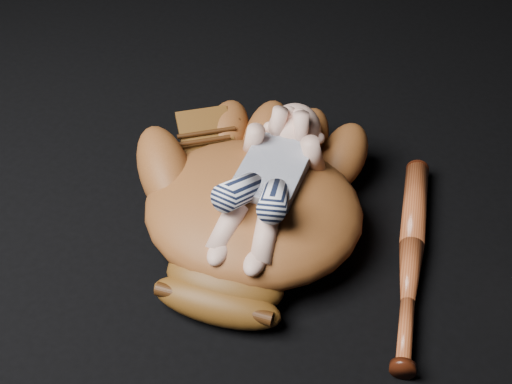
# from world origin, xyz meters

# --- Properties ---
(baseball_glove) EXTENTS (0.46, 0.53, 0.16)m
(baseball_glove) POSITION_xyz_m (-0.08, 0.05, 0.08)
(baseball_glove) COLOR brown
(baseball_glove) RESTS_ON ground
(newborn_baby) EXTENTS (0.18, 0.36, 0.14)m
(newborn_baby) POSITION_xyz_m (-0.06, 0.05, 0.13)
(newborn_baby) COLOR tan
(newborn_baby) RESTS_ON baseball_glove
(baseball_bat) EXTENTS (0.07, 0.45, 0.04)m
(baseball_bat) POSITION_xyz_m (0.18, 0.06, 0.02)
(baseball_bat) COLOR #963F1D
(baseball_bat) RESTS_ON ground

